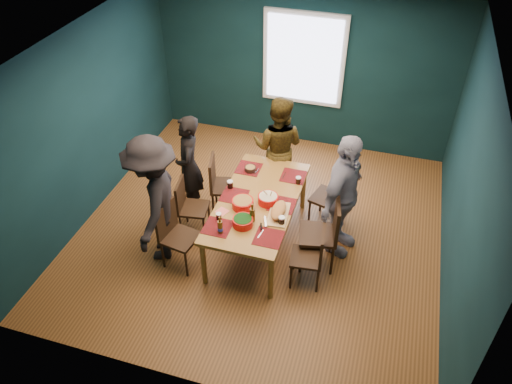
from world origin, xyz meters
TOP-DOWN VIEW (x-y plane):
  - room at (0.00, 0.27)m, footprint 5.01×5.01m
  - dining_table at (0.04, -0.26)m, footprint 1.00×1.98m
  - chair_left_far at (-0.69, 0.24)m, footprint 0.51×0.51m
  - chair_left_mid at (-0.96, -0.31)m, footprint 0.44×0.44m
  - chair_left_near at (-0.89, -0.91)m, footprint 0.48×0.48m
  - chair_right_far at (0.96, 0.39)m, footprint 0.53×0.53m
  - chair_right_mid at (0.98, -0.39)m, footprint 0.55×0.55m
  - chair_right_near at (0.90, -0.75)m, footprint 0.43×0.43m
  - person_far_left at (-1.11, 0.16)m, footprint 0.55×0.66m
  - person_back at (-0.01, 0.95)m, footprint 0.79×0.61m
  - person_right at (1.10, -0.04)m, footprint 0.70×1.13m
  - person_near_left at (-1.16, -0.82)m, footprint 0.93×1.30m
  - bowl_salad at (-0.11, -0.44)m, footprint 0.28×0.28m
  - bowl_dumpling at (0.18, -0.26)m, footprint 0.27×0.27m
  - bowl_herbs at (-0.00, -0.77)m, footprint 0.26×0.26m
  - cutting_board at (0.37, -0.46)m, footprint 0.31×0.61m
  - small_bowl at (-0.25, 0.34)m, footprint 0.16×0.16m
  - beer_bottle_a at (-0.22, -0.98)m, footprint 0.07×0.07m
  - beer_bottle_b at (0.09, -0.66)m, footprint 0.07×0.07m
  - cola_glass_a at (-0.32, -0.76)m, footprint 0.07×0.07m
  - cola_glass_b at (0.45, -0.61)m, footprint 0.08×0.08m
  - cola_glass_c at (0.46, 0.25)m, footprint 0.07×0.07m
  - cola_glass_d at (-0.40, -0.11)m, footprint 0.08×0.08m
  - napkin_a at (0.38, -0.23)m, footprint 0.18×0.18m
  - napkin_b at (-0.34, -0.61)m, footprint 0.18×0.18m
  - napkin_c at (0.36, -0.99)m, footprint 0.13×0.13m

SIDE VIEW (x-z plane):
  - chair_left_mid at x=-0.96m, z-range 0.07..0.92m
  - chair_right_near at x=0.90m, z-range 0.07..0.93m
  - chair_left_far at x=-0.69m, z-range 0.08..1.00m
  - chair_left_near at x=-0.89m, z-range 0.08..1.00m
  - chair_right_far at x=0.96m, z-range 0.08..1.02m
  - chair_right_mid at x=0.98m, z-range 0.09..1.12m
  - dining_table at x=0.04m, z-range 0.30..1.05m
  - napkin_c at x=0.36m, z-range 0.75..0.75m
  - napkin_b at x=-0.34m, z-range 0.75..0.75m
  - napkin_a at x=0.38m, z-range 0.75..0.75m
  - person_far_left at x=-1.11m, z-range 0.00..1.56m
  - small_bowl at x=-0.25m, z-range 0.75..0.82m
  - cola_glass_a at x=-0.32m, z-range 0.75..0.85m
  - cola_glass_c at x=0.46m, z-range 0.75..0.86m
  - bowl_herbs at x=0.00m, z-range 0.75..0.87m
  - bowl_dumpling at x=0.18m, z-range 0.69..0.93m
  - person_back at x=-0.01m, z-range 0.00..1.62m
  - cutting_board at x=0.37m, z-range 0.74..0.88m
  - cola_glass_d at x=-0.40m, z-range 0.76..0.87m
  - bowl_salad at x=-0.11m, z-range 0.75..0.87m
  - cola_glass_b at x=0.45m, z-range 0.76..0.87m
  - beer_bottle_a at x=-0.22m, z-range 0.72..0.96m
  - beer_bottle_b at x=0.09m, z-range 0.72..0.99m
  - person_right at x=1.10m, z-range 0.00..1.79m
  - person_near_left at x=-1.16m, z-range 0.00..1.82m
  - room at x=0.00m, z-range 0.01..2.73m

